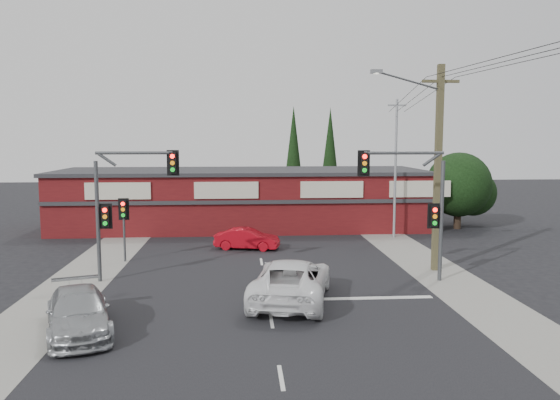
{
  "coord_description": "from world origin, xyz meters",
  "views": [
    {
      "loc": [
        -1.06,
        -22.83,
        6.52
      ],
      "look_at": [
        0.81,
        3.0,
        3.56
      ],
      "focal_mm": 35.0,
      "sensor_mm": 36.0,
      "label": 1
    }
  ],
  "objects": [
    {
      "name": "silver_suv",
      "position": [
        -6.53,
        -4.64,
        0.71
      ],
      "size": [
        3.4,
        5.24,
        1.41
      ],
      "primitive_type": "imported",
      "rotation": [
        0.0,
        0.0,
        0.32
      ],
      "color": "#A5A8AA",
      "rests_on": "ground"
    },
    {
      "name": "stop_line",
      "position": [
        3.5,
        -1.5,
        0.01
      ],
      "size": [
        6.5,
        0.35,
        0.01
      ],
      "primitive_type": "cube",
      "color": "silver",
      "rests_on": "ground"
    },
    {
      "name": "pedestal_signal",
      "position": [
        -7.2,
        6.01,
        2.41
      ],
      "size": [
        0.55,
        0.27,
        3.38
      ],
      "color": "#47494C",
      "rests_on": "ground"
    },
    {
      "name": "ground",
      "position": [
        0.0,
        0.0,
        0.0
      ],
      "size": [
        120.0,
        120.0,
        0.0
      ],
      "primitive_type": "plane",
      "color": "black",
      "rests_on": "ground"
    },
    {
      "name": "shop_building",
      "position": [
        -0.99,
        16.99,
        2.13
      ],
      "size": [
        27.3,
        8.4,
        4.22
      ],
      "color": "#521013",
      "rests_on": "ground"
    },
    {
      "name": "red_sedan",
      "position": [
        -0.71,
        8.81,
        0.62
      ],
      "size": [
        3.96,
        2.14,
        1.24
      ],
      "primitive_type": "imported",
      "rotation": [
        0.0,
        0.0,
        1.34
      ],
      "color": "#B40B17",
      "rests_on": "ground"
    },
    {
      "name": "lane_dashes",
      "position": [
        0.0,
        10.08,
        0.01
      ],
      "size": [
        0.12,
        57.76,
        0.01
      ],
      "color": "silver",
      "rests_on": "ground"
    },
    {
      "name": "steel_pole",
      "position": [
        9.0,
        12.0,
        4.7
      ],
      "size": [
        1.2,
        0.16,
        9.0
      ],
      "color": "gray",
      "rests_on": "ground"
    },
    {
      "name": "traffic_mast_left",
      "position": [
        -6.43,
        2.0,
        3.93
      ],
      "size": [
        3.77,
        0.27,
        5.97
      ],
      "color": "#47494C",
      "rests_on": "ground"
    },
    {
      "name": "conifer_far",
      "position": [
        7.0,
        26.0,
        5.48
      ],
      "size": [
        1.8,
        1.8,
        9.25
      ],
      "color": "#2D2116",
      "rests_on": "ground"
    },
    {
      "name": "utility_pole",
      "position": [
        8.36,
        2.99,
        5.4
      ],
      "size": [
        4.38,
        0.59,
        10.0
      ],
      "color": "brown",
      "rests_on": "ground"
    },
    {
      "name": "verge_left",
      "position": [
        -8.5,
        5.0,
        0.01
      ],
      "size": [
        3.0,
        70.0,
        0.02
      ],
      "primitive_type": "cube",
      "color": "gray",
      "rests_on": "ground"
    },
    {
      "name": "verge_right",
      "position": [
        8.5,
        5.0,
        0.01
      ],
      "size": [
        3.0,
        70.0,
        0.02
      ],
      "primitive_type": "cube",
      "color": "gray",
      "rests_on": "ground"
    },
    {
      "name": "tree_cluster",
      "position": [
        14.69,
        15.44,
        2.9
      ],
      "size": [
        5.9,
        5.1,
        5.5
      ],
      "color": "#2D2116",
      "rests_on": "ground"
    },
    {
      "name": "conifer_near",
      "position": [
        3.5,
        24.0,
        5.48
      ],
      "size": [
        1.8,
        1.8,
        9.25
      ],
      "color": "#2D2116",
      "rests_on": "ground"
    },
    {
      "name": "road_strip",
      "position": [
        0.0,
        5.0,
        0.01
      ],
      "size": [
        14.0,
        70.0,
        0.01
      ],
      "primitive_type": "cube",
      "color": "black",
      "rests_on": "ground"
    },
    {
      "name": "traffic_mast_right",
      "position": [
        6.86,
        1.0,
        3.95
      ],
      "size": [
        3.96,
        0.27,
        5.97
      ],
      "color": "#47494C",
      "rests_on": "ground"
    },
    {
      "name": "white_suv",
      "position": [
        0.94,
        -1.59,
        0.85
      ],
      "size": [
        4.06,
        6.58,
        1.7
      ],
      "primitive_type": "imported",
      "rotation": [
        0.0,
        0.0,
        2.93
      ],
      "color": "white",
      "rests_on": "ground"
    },
    {
      "name": "power_lines",
      "position": [
        8.47,
        -2.47,
        9.04
      ],
      "size": [
        2.01,
        29.0,
        1.22
      ],
      "color": "black",
      "rests_on": "ground"
    }
  ]
}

